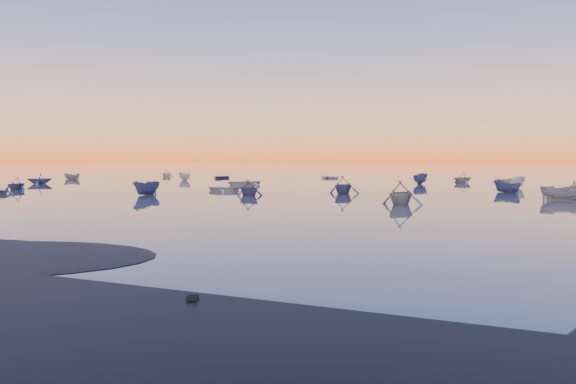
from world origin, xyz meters
The scene contains 4 objects.
ground centered at (0.00, 100.00, 0.00)m, with size 600.00×600.00×0.00m, color #6B6359.
moored_fleet centered at (0.00, 53.00, 0.00)m, with size 124.00×58.00×1.20m, color silver, non-canonical shape.
boat_near_center centered at (25.45, 39.97, 0.00)m, with size 3.96×1.68×1.37m, color gray.
boat_near_right centered at (26.62, 45.07, 0.00)m, with size 3.31×1.49×1.16m, color #3E4877.
Camera 1 is at (23.38, -15.90, 3.75)m, focal length 35.00 mm.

